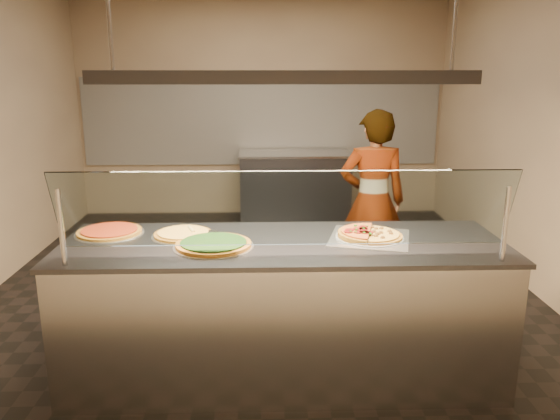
{
  "coord_description": "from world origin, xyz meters",
  "views": [
    {
      "loc": [
        0.03,
        -4.63,
        1.99
      ],
      "look_at": [
        0.14,
        -0.86,
        1.02
      ],
      "focal_mm": 35.0,
      "sensor_mm": 36.0,
      "label": 1
    }
  ],
  "objects_px": {
    "half_pizza_pepperoni": "(354,233)",
    "pizza_spinach": "(214,244)",
    "pizza_tomato": "(110,231)",
    "pizza_spatula": "(198,230)",
    "perforated_tray": "(369,237)",
    "half_pizza_sausage": "(385,234)",
    "worker": "(372,201)",
    "sneeze_guard": "(286,210)",
    "prep_table": "(295,187)",
    "serving_counter": "(283,309)",
    "heat_lamp_housing": "(284,77)",
    "pizza_cheese": "(183,234)"
  },
  "relations": [
    {
      "from": "half_pizza_pepperoni",
      "to": "pizza_spinach",
      "type": "relative_size",
      "value": 0.9
    },
    {
      "from": "pizza_tomato",
      "to": "pizza_spatula",
      "type": "xyz_separation_m",
      "value": [
        0.6,
        -0.05,
        0.01
      ]
    },
    {
      "from": "perforated_tray",
      "to": "half_pizza_pepperoni",
      "type": "bearing_deg",
      "value": -179.86
    },
    {
      "from": "half_pizza_sausage",
      "to": "pizza_spinach",
      "type": "distance_m",
      "value": 1.11
    },
    {
      "from": "worker",
      "to": "pizza_spinach",
      "type": "bearing_deg",
      "value": 51.33
    },
    {
      "from": "sneeze_guard",
      "to": "prep_table",
      "type": "xyz_separation_m",
      "value": [
        0.29,
        4.21,
        -0.76
      ]
    },
    {
      "from": "perforated_tray",
      "to": "prep_table",
      "type": "relative_size",
      "value": 0.41
    },
    {
      "from": "serving_counter",
      "to": "perforated_tray",
      "type": "height_order",
      "value": "perforated_tray"
    },
    {
      "from": "half_pizza_pepperoni",
      "to": "pizza_spinach",
      "type": "distance_m",
      "value": 0.91
    },
    {
      "from": "prep_table",
      "to": "heat_lamp_housing",
      "type": "relative_size",
      "value": 0.64
    },
    {
      "from": "pizza_cheese",
      "to": "pizza_spatula",
      "type": "bearing_deg",
      "value": 11.7
    },
    {
      "from": "perforated_tray",
      "to": "pizza_spinach",
      "type": "distance_m",
      "value": 1.01
    },
    {
      "from": "half_pizza_pepperoni",
      "to": "pizza_cheese",
      "type": "bearing_deg",
      "value": 175.46
    },
    {
      "from": "pizza_cheese",
      "to": "heat_lamp_housing",
      "type": "relative_size",
      "value": 0.18
    },
    {
      "from": "pizza_spatula",
      "to": "worker",
      "type": "relative_size",
      "value": 0.14
    },
    {
      "from": "sneeze_guard",
      "to": "pizza_tomato",
      "type": "relative_size",
      "value": 5.71
    },
    {
      "from": "half_pizza_sausage",
      "to": "pizza_tomato",
      "type": "xyz_separation_m",
      "value": [
        -1.82,
        0.16,
        -0.01
      ]
    },
    {
      "from": "perforated_tray",
      "to": "half_pizza_sausage",
      "type": "relative_size",
      "value": 1.35
    },
    {
      "from": "pizza_cheese",
      "to": "sneeze_guard",
      "type": "bearing_deg",
      "value": -36.68
    },
    {
      "from": "pizza_spatula",
      "to": "heat_lamp_housing",
      "type": "relative_size",
      "value": 0.1
    },
    {
      "from": "half_pizza_pepperoni",
      "to": "pizza_cheese",
      "type": "relative_size",
      "value": 1.1
    },
    {
      "from": "serving_counter",
      "to": "pizza_tomato",
      "type": "relative_size",
      "value": 6.24
    },
    {
      "from": "half_pizza_sausage",
      "to": "heat_lamp_housing",
      "type": "distance_m",
      "value": 1.19
    },
    {
      "from": "serving_counter",
      "to": "pizza_spatula",
      "type": "height_order",
      "value": "pizza_spatula"
    },
    {
      "from": "pizza_cheese",
      "to": "heat_lamp_housing",
      "type": "height_order",
      "value": "heat_lamp_housing"
    },
    {
      "from": "perforated_tray",
      "to": "heat_lamp_housing",
      "type": "distance_m",
      "value": 1.16
    },
    {
      "from": "half_pizza_sausage",
      "to": "prep_table",
      "type": "relative_size",
      "value": 0.3
    },
    {
      "from": "half_pizza_sausage",
      "to": "heat_lamp_housing",
      "type": "relative_size",
      "value": 0.2
    },
    {
      "from": "serving_counter",
      "to": "sneeze_guard",
      "type": "relative_size",
      "value": 1.09
    },
    {
      "from": "prep_table",
      "to": "pizza_cheese",
      "type": "bearing_deg",
      "value": -104.32
    },
    {
      "from": "worker",
      "to": "sneeze_guard",
      "type": "bearing_deg",
      "value": 65.51
    },
    {
      "from": "pizza_tomato",
      "to": "half_pizza_sausage",
      "type": "bearing_deg",
      "value": -5.04
    },
    {
      "from": "pizza_spatula",
      "to": "half_pizza_pepperoni",
      "type": "bearing_deg",
      "value": -6.08
    },
    {
      "from": "half_pizza_sausage",
      "to": "pizza_tomato",
      "type": "relative_size",
      "value": 1.0
    },
    {
      "from": "serving_counter",
      "to": "worker",
      "type": "relative_size",
      "value": 1.69
    },
    {
      "from": "sneeze_guard",
      "to": "half_pizza_pepperoni",
      "type": "bearing_deg",
      "value": 40.8
    },
    {
      "from": "perforated_tray",
      "to": "pizza_cheese",
      "type": "distance_m",
      "value": 1.22
    },
    {
      "from": "sneeze_guard",
      "to": "pizza_spinach",
      "type": "height_order",
      "value": "sneeze_guard"
    },
    {
      "from": "half_pizza_pepperoni",
      "to": "pizza_tomato",
      "type": "bearing_deg",
      "value": 174.31
    },
    {
      "from": "pizza_cheese",
      "to": "pizza_spatula",
      "type": "xyz_separation_m",
      "value": [
        0.1,
        0.02,
        0.01
      ]
    },
    {
      "from": "pizza_cheese",
      "to": "prep_table",
      "type": "xyz_separation_m",
      "value": [
        0.95,
        3.72,
        -0.48
      ]
    },
    {
      "from": "pizza_cheese",
      "to": "heat_lamp_housing",
      "type": "distance_m",
      "value": 1.21
    },
    {
      "from": "pizza_spatula",
      "to": "heat_lamp_housing",
      "type": "bearing_deg",
      "value": -16.56
    },
    {
      "from": "heat_lamp_housing",
      "to": "half_pizza_sausage",
      "type": "bearing_deg",
      "value": 5.05
    },
    {
      "from": "pizza_spinach",
      "to": "perforated_tray",
      "type": "bearing_deg",
      "value": 8.41
    },
    {
      "from": "half_pizza_pepperoni",
      "to": "heat_lamp_housing",
      "type": "bearing_deg",
      "value": -172.95
    },
    {
      "from": "worker",
      "to": "heat_lamp_housing",
      "type": "distance_m",
      "value": 2.06
    },
    {
      "from": "half_pizza_pepperoni",
      "to": "perforated_tray",
      "type": "bearing_deg",
      "value": 0.14
    },
    {
      "from": "serving_counter",
      "to": "pizza_spinach",
      "type": "relative_size",
      "value": 5.64
    },
    {
      "from": "serving_counter",
      "to": "half_pizza_pepperoni",
      "type": "height_order",
      "value": "half_pizza_pepperoni"
    }
  ]
}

